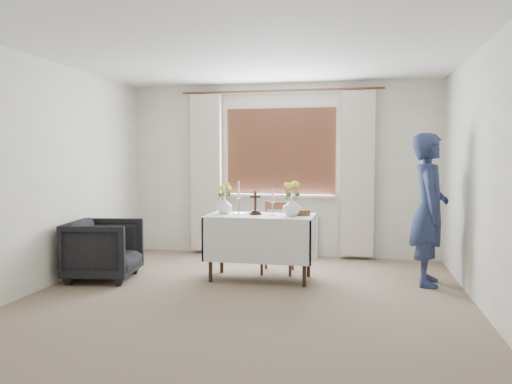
% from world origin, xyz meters
% --- Properties ---
extents(ground, '(5.00, 5.00, 0.00)m').
position_xyz_m(ground, '(0.00, 0.00, 0.00)').
color(ground, gray).
rests_on(ground, ground).
extents(altar_table, '(1.24, 0.64, 0.76)m').
position_xyz_m(altar_table, '(-0.01, 0.99, 0.38)').
color(altar_table, silver).
rests_on(altar_table, ground).
extents(wooden_chair, '(0.42, 0.42, 0.88)m').
position_xyz_m(wooden_chair, '(0.14, 1.38, 0.44)').
color(wooden_chair, brown).
rests_on(wooden_chair, ground).
extents(armchair, '(0.87, 0.85, 0.71)m').
position_xyz_m(armchair, '(-1.81, 0.63, 0.35)').
color(armchair, black).
rests_on(armchair, ground).
extents(person, '(0.45, 0.65, 1.71)m').
position_xyz_m(person, '(1.89, 1.14, 0.85)').
color(person, navy).
rests_on(person, ground).
extents(radiator, '(1.10, 0.10, 0.60)m').
position_xyz_m(radiator, '(0.00, 2.42, 0.30)').
color(radiator, silver).
rests_on(radiator, ground).
extents(wooden_cross, '(0.16, 0.13, 0.28)m').
position_xyz_m(wooden_cross, '(-0.08, 1.02, 0.90)').
color(wooden_cross, black).
rests_on(wooden_cross, altar_table).
extents(candlestick_left, '(0.12, 0.12, 0.39)m').
position_xyz_m(candlestick_left, '(-0.27, 1.01, 0.96)').
color(candlestick_left, silver).
rests_on(candlestick_left, altar_table).
extents(candlestick_right, '(0.10, 0.10, 0.31)m').
position_xyz_m(candlestick_right, '(0.14, 0.99, 0.92)').
color(candlestick_right, silver).
rests_on(candlestick_right, altar_table).
extents(flower_vase_left, '(0.19, 0.19, 0.20)m').
position_xyz_m(flower_vase_left, '(-0.46, 1.05, 0.86)').
color(flower_vase_left, white).
rests_on(flower_vase_left, altar_table).
extents(flower_vase_right, '(0.22, 0.22, 0.22)m').
position_xyz_m(flower_vase_right, '(0.36, 0.98, 0.87)').
color(flower_vase_right, white).
rests_on(flower_vase_right, altar_table).
extents(wicker_basket, '(0.19, 0.19, 0.07)m').
position_xyz_m(wicker_basket, '(0.48, 1.07, 0.80)').
color(wicker_basket, brown).
rests_on(wicker_basket, altar_table).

